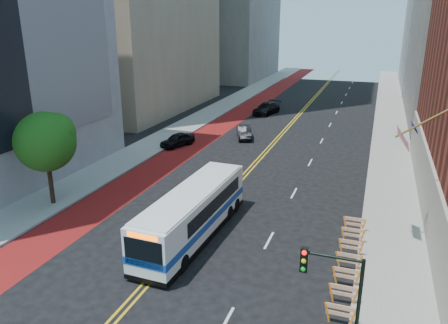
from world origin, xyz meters
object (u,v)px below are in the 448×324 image
at_px(traffic_signal, 334,291).
at_px(car_c, 267,108).
at_px(car_a, 177,140).
at_px(transit_bus, 194,212).
at_px(car_b, 244,132).
at_px(street_tree, 46,139).

distance_m(traffic_signal, car_c, 47.40).
height_order(traffic_signal, car_a, traffic_signal).
bearing_deg(traffic_signal, transit_bus, 137.07).
bearing_deg(car_a, transit_bus, -40.55).
bearing_deg(car_c, car_a, -91.26).
height_order(car_b, car_c, car_c).
bearing_deg(street_tree, traffic_signal, -24.82).
relative_size(traffic_signal, car_b, 1.20).
relative_size(transit_bus, car_c, 2.10).
relative_size(street_tree, car_a, 1.65).
relative_size(car_b, car_c, 0.77).
bearing_deg(car_c, car_b, -73.24).
relative_size(transit_bus, car_a, 2.82).
relative_size(car_a, car_c, 0.74).
xyz_separation_m(street_tree, car_a, (1.94, 16.78, -4.22)).
xyz_separation_m(transit_bus, car_b, (-3.86, 23.15, -0.94)).
relative_size(street_tree, car_c, 1.23).
distance_m(car_a, car_c, 19.51).
height_order(transit_bus, car_b, transit_bus).
bearing_deg(traffic_signal, car_a, 125.40).
distance_m(street_tree, car_a, 17.41).
xyz_separation_m(transit_bus, car_c, (-4.72, 36.73, -0.84)).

